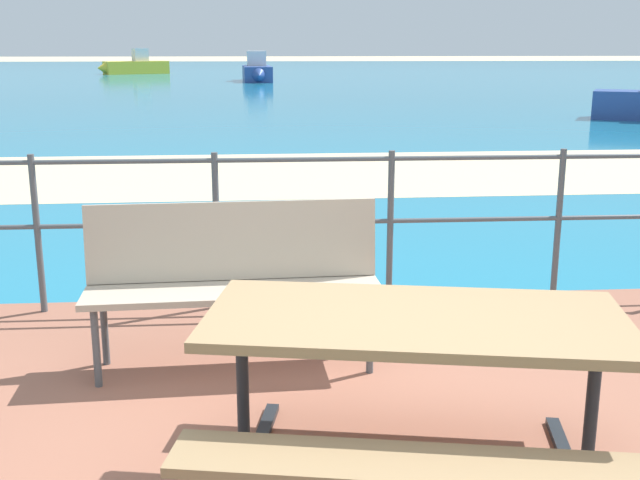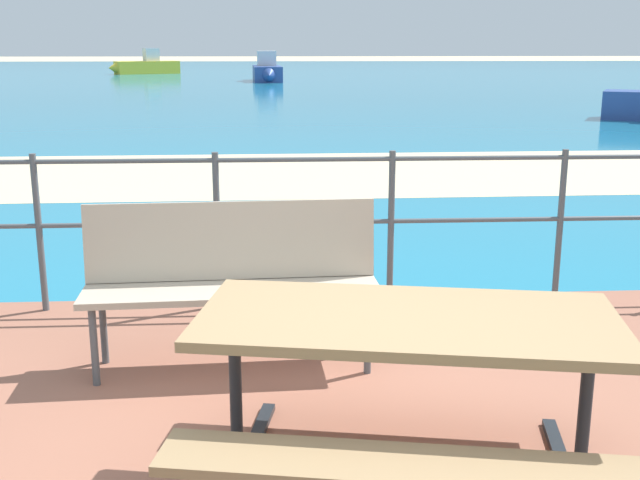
{
  "view_description": "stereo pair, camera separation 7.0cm",
  "coord_description": "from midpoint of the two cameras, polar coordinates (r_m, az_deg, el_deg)",
  "views": [
    {
      "loc": [
        -0.28,
        -2.73,
        1.82
      ],
      "look_at": [
        0.09,
        2.15,
        0.59
      ],
      "focal_mm": 43.88,
      "sensor_mm": 36.0,
      "label": 1
    },
    {
      "loc": [
        -0.21,
        -2.74,
        1.82
      ],
      "look_at": [
        0.09,
        2.15,
        0.59
      ],
      "focal_mm": 43.88,
      "sensor_mm": 36.0,
      "label": 2
    }
  ],
  "objects": [
    {
      "name": "boat_near",
      "position": [
        51.21,
        -13.39,
        12.23
      ],
      "size": [
        4.36,
        2.9,
        1.56
      ],
      "rotation": [
        0.0,
        0.0,
        3.61
      ],
      "color": "yellow",
      "rests_on": "sea_water"
    },
    {
      "name": "park_bench",
      "position": [
        4.35,
        -6.78,
        -2.17
      ],
      "size": [
        1.64,
        0.49,
        0.91
      ],
      "rotation": [
        0.0,
        0.0,
        0.05
      ],
      "color": "tan",
      "rests_on": "patio_paving"
    },
    {
      "name": "beach_strip",
      "position": [
        11.36,
        -3.03,
        4.88
      ],
      "size": [
        54.05,
        4.78,
        0.01
      ],
      "primitive_type": "cube",
      "rotation": [
        0.0,
        0.0,
        0.01
      ],
      "color": "beige",
      "rests_on": "ground"
    },
    {
      "name": "sea_water",
      "position": [
        42.77,
        -4.06,
        11.63
      ],
      "size": [
        90.0,
        90.0,
        0.01
      ],
      "primitive_type": "cube",
      "color": "teal",
      "rests_on": "ground"
    },
    {
      "name": "boat_far",
      "position": [
        40.22,
        -4.67,
        12.18
      ],
      "size": [
        1.55,
        4.57,
        1.48
      ],
      "rotation": [
        0.0,
        0.0,
        4.76
      ],
      "color": "#2D478C",
      "rests_on": "sea_water"
    },
    {
      "name": "picnic_table",
      "position": [
        3.05,
        6.25,
        -8.64
      ],
      "size": [
        1.82,
        1.65,
        0.77
      ],
      "rotation": [
        0.0,
        0.0,
        -0.18
      ],
      "color": "#8C704C",
      "rests_on": "patio_paving"
    },
    {
      "name": "railing_fence",
      "position": [
        5.28,
        -1.55,
        2.12
      ],
      "size": [
        5.94,
        0.04,
        1.07
      ],
      "color": "#4C5156",
      "rests_on": "patio_paving"
    }
  ]
}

